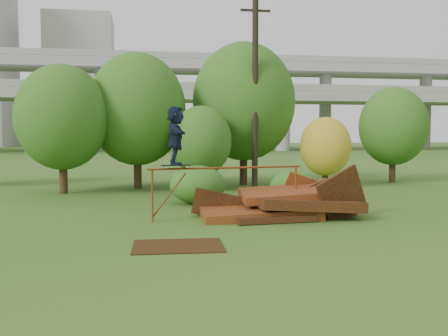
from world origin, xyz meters
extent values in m
plane|color=#2D5116|center=(0.00, 0.00, 0.00)|extent=(240.00, 240.00, 0.00)
cube|color=#491A0D|center=(0.35, 2.29, 0.18)|extent=(3.65, 2.25, 0.61)
cube|color=black|center=(1.85, 1.99, 0.42)|extent=(3.27, 2.15, 0.63)
cube|color=#491A0D|center=(1.15, 2.49, 0.70)|extent=(2.65, 1.83, 0.54)
cube|color=black|center=(2.95, 1.79, 0.65)|extent=(2.02, 0.82, 2.04)
cube|color=#491A0D|center=(2.15, 3.29, 0.55)|extent=(1.70, 0.61, 1.66)
cube|color=black|center=(-0.85, 2.69, 0.35)|extent=(1.80, 0.35, 1.16)
cube|color=black|center=(0.65, 1.09, 0.12)|extent=(2.42, 0.39, 0.20)
cube|color=#491A0D|center=(2.55, 2.99, 0.95)|extent=(1.00, 0.91, 0.30)
cylinder|color=brown|center=(-2.98, 1.92, 0.79)|extent=(0.06, 0.06, 1.59)
cylinder|color=brown|center=(1.64, 2.50, 0.79)|extent=(0.06, 0.06, 1.59)
cylinder|color=brown|center=(-0.67, 2.21, 1.59)|extent=(4.93, 0.69, 0.06)
cube|color=black|center=(-2.27, 2.01, 1.70)|extent=(0.91, 0.35, 0.03)
cylinder|color=beige|center=(-2.57, 1.87, 1.65)|extent=(0.07, 0.04, 0.06)
cylinder|color=beige|center=(-2.60, 2.06, 1.65)|extent=(0.07, 0.04, 0.06)
cylinder|color=beige|center=(-1.94, 1.95, 1.65)|extent=(0.07, 0.04, 0.06)
cylinder|color=beige|center=(-1.96, 2.14, 1.65)|extent=(0.07, 0.04, 0.06)
imported|color=black|center=(-2.27, 2.01, 2.59)|extent=(0.60, 1.65, 1.76)
cube|color=#341D0B|center=(-2.47, -1.40, 0.01)|extent=(2.18, 1.61, 0.03)
cylinder|color=black|center=(-6.67, 9.80, 0.93)|extent=(0.36, 0.36, 1.85)
ellipsoid|color=#205717|center=(-6.67, 9.80, 3.36)|extent=(4.02, 4.02, 4.63)
cylinder|color=black|center=(-3.44, 11.23, 1.03)|extent=(0.38, 0.38, 2.06)
ellipsoid|color=#205717|center=(-3.44, 11.23, 3.80)|extent=(4.66, 4.66, 5.36)
cylinder|color=black|center=(-0.59, 9.47, 0.64)|extent=(0.31, 0.31, 1.27)
ellipsoid|color=#205717|center=(-0.59, 9.47, 2.31)|extent=(2.77, 2.77, 3.19)
cylinder|color=black|center=(1.95, 12.21, 1.15)|extent=(0.40, 0.40, 2.30)
ellipsoid|color=#205717|center=(1.95, 12.21, 4.27)|extent=(5.26, 5.26, 6.05)
cylinder|color=black|center=(5.65, 10.30, 0.54)|extent=(0.29, 0.29, 1.08)
ellipsoid|color=#A58C19|center=(5.65, 10.30, 2.02)|extent=(2.50, 2.50, 2.88)
cylinder|color=black|center=(10.16, 12.08, 0.83)|extent=(0.34, 0.34, 1.66)
ellipsoid|color=#205717|center=(10.16, 12.08, 3.04)|extent=(3.66, 3.66, 4.21)
ellipsoid|color=#205717|center=(-1.19, 5.60, 0.73)|extent=(2.10, 1.93, 1.45)
ellipsoid|color=#205717|center=(2.45, 5.39, 0.62)|extent=(1.74, 1.59, 1.23)
cylinder|color=black|center=(1.98, 9.78, 4.50)|extent=(0.28, 0.28, 9.00)
cube|color=black|center=(1.98, 9.78, 8.28)|extent=(1.40, 0.10, 0.10)
cube|color=gray|center=(0.00, 60.00, 8.00)|extent=(160.00, 9.00, 1.40)
cube|color=gray|center=(0.00, 66.00, 13.00)|extent=(160.00, 9.00, 1.40)
cylinder|color=gray|center=(-18.00, 60.00, 4.00)|extent=(2.20, 2.20, 8.00)
cylinder|color=gray|center=(0.00, 60.00, 4.00)|extent=(2.20, 2.20, 8.00)
cylinder|color=gray|center=(18.00, 60.00, 4.00)|extent=(2.20, 2.20, 8.00)
cube|color=#9E9E99|center=(-16.00, 102.00, 14.00)|extent=(14.00, 14.00, 28.00)
camera|label=1|loc=(-3.33, -12.97, 2.66)|focal=40.00mm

